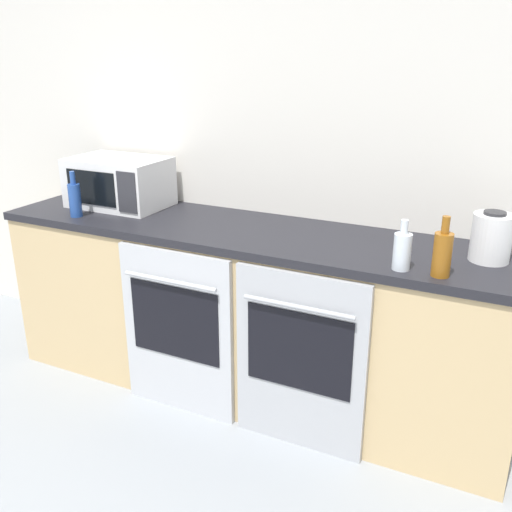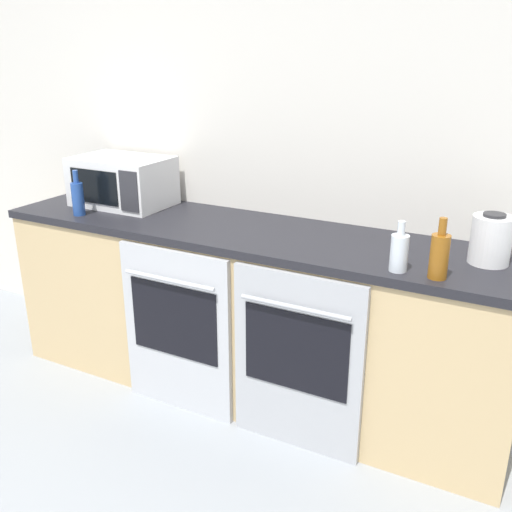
# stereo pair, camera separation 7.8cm
# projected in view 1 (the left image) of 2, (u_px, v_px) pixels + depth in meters

# --- Properties ---
(wall_back) EXTENTS (10.00, 0.06, 2.60)m
(wall_back) POSITION_uv_depth(u_px,v_px,m) (276.00, 138.00, 2.94)
(wall_back) COLOR silver
(wall_back) RESTS_ON ground_plane
(counter_back) EXTENTS (2.64, 0.63, 0.90)m
(counter_back) POSITION_uv_depth(u_px,v_px,m) (248.00, 312.00, 2.95)
(counter_back) COLOR tan
(counter_back) RESTS_ON ground_plane
(oven_left) EXTENTS (0.61, 0.06, 0.85)m
(oven_left) POSITION_uv_depth(u_px,v_px,m) (177.00, 332.00, 2.78)
(oven_left) COLOR #B7BABF
(oven_left) RESTS_ON ground_plane
(oven_right) EXTENTS (0.61, 0.06, 0.85)m
(oven_right) POSITION_uv_depth(u_px,v_px,m) (299.00, 362.00, 2.52)
(oven_right) COLOR #A8AAAF
(oven_right) RESTS_ON ground_plane
(microwave) EXTENTS (0.53, 0.36, 0.27)m
(microwave) POSITION_uv_depth(u_px,v_px,m) (119.00, 182.00, 3.16)
(microwave) COLOR silver
(microwave) RESTS_ON counter_back
(bottle_clear) EXTENTS (0.07, 0.07, 0.21)m
(bottle_clear) POSITION_uv_depth(u_px,v_px,m) (402.00, 250.00, 2.25)
(bottle_clear) COLOR silver
(bottle_clear) RESTS_ON counter_back
(bottle_blue) EXTENTS (0.06, 0.06, 0.24)m
(bottle_blue) POSITION_uv_depth(u_px,v_px,m) (75.00, 199.00, 2.97)
(bottle_blue) COLOR #234793
(bottle_blue) RESTS_ON counter_back
(bottle_amber) EXTENTS (0.07, 0.07, 0.24)m
(bottle_amber) POSITION_uv_depth(u_px,v_px,m) (442.00, 253.00, 2.18)
(bottle_amber) COLOR #8C5114
(bottle_amber) RESTS_ON counter_back
(kettle) EXTENTS (0.16, 0.16, 0.21)m
(kettle) POSITION_uv_depth(u_px,v_px,m) (491.00, 237.00, 2.34)
(kettle) COLOR white
(kettle) RESTS_ON counter_back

